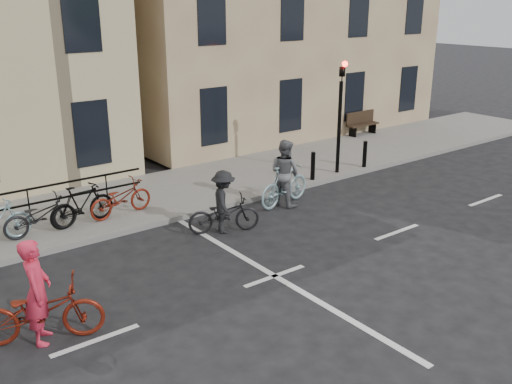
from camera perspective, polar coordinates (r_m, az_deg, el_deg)
ground at (r=12.32m, az=1.88°, el=-8.41°), size 120.00×120.00×0.00m
sidewalk at (r=15.78m, az=-24.04°, el=-3.54°), size 46.00×4.00×0.15m
traffic_light at (r=18.63m, az=8.45°, el=8.77°), size 0.18×0.30×3.90m
bollard_east at (r=18.16m, az=5.71°, el=2.62°), size 0.14×0.14×0.90m
bollard_west at (r=19.83m, az=10.82°, el=3.75°), size 0.14×0.14×0.90m
bench at (r=24.69m, az=10.51°, el=6.89°), size 1.60×0.41×0.97m
cyclist_pink at (r=10.56m, az=-20.84°, el=-10.66°), size 2.25×1.54×1.90m
cyclist_grey at (r=16.21m, az=2.88°, el=1.33°), size 2.05×1.04×1.91m
cyclist_dark at (r=14.32m, az=-3.25°, el=-1.65°), size 1.92×1.29×1.62m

